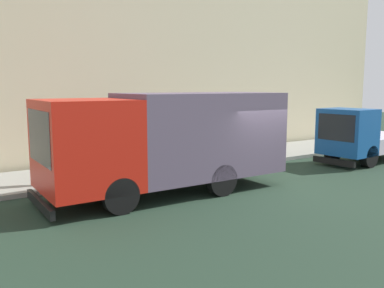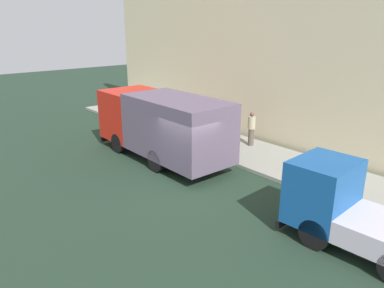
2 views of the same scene
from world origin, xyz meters
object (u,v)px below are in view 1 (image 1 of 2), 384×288
large_utility_truck (168,138)px  small_flatbed_truck (361,138)px  pedestrian_standing (125,151)px  pedestrian_third (151,140)px  street_sign_post (157,135)px  pedestrian_walking (46,157)px

large_utility_truck → small_flatbed_truck: 9.39m
small_flatbed_truck → pedestrian_standing: size_ratio=3.26×
small_flatbed_truck → pedestrian_standing: 10.02m
large_utility_truck → pedestrian_third: large_utility_truck is taller
street_sign_post → pedestrian_walking: bearing=85.1°
pedestrian_standing → large_utility_truck: bearing=128.9°
large_utility_truck → pedestrian_third: (4.31, -1.69, -0.65)m
pedestrian_standing → small_flatbed_truck: bearing=-163.0°
pedestrian_third → pedestrian_standing: bearing=-84.9°
pedestrian_third → pedestrian_walking: bearing=-106.0°
large_utility_truck → pedestrian_standing: 2.63m
pedestrian_standing → pedestrian_third: bearing=-105.1°
small_flatbed_truck → street_sign_post: street_sign_post is taller
pedestrian_standing → street_sign_post: (-0.33, -1.10, 0.51)m
large_utility_truck → pedestrian_third: size_ratio=4.37×
small_flatbed_truck → pedestrian_walking: size_ratio=3.12×
large_utility_truck → pedestrian_standing: size_ratio=4.74×
pedestrian_walking → pedestrian_third: 4.98m
pedestrian_standing → pedestrian_third: pedestrian_third is taller
pedestrian_walking → pedestrian_standing: size_ratio=1.04×
pedestrian_walking → large_utility_truck: bearing=-88.3°
large_utility_truck → street_sign_post: large_utility_truck is taller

